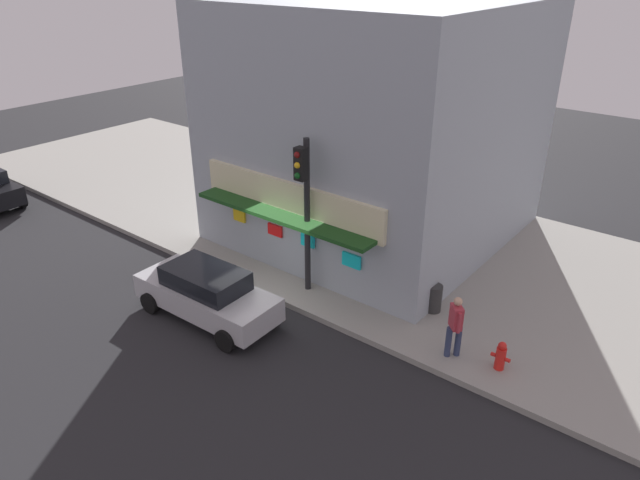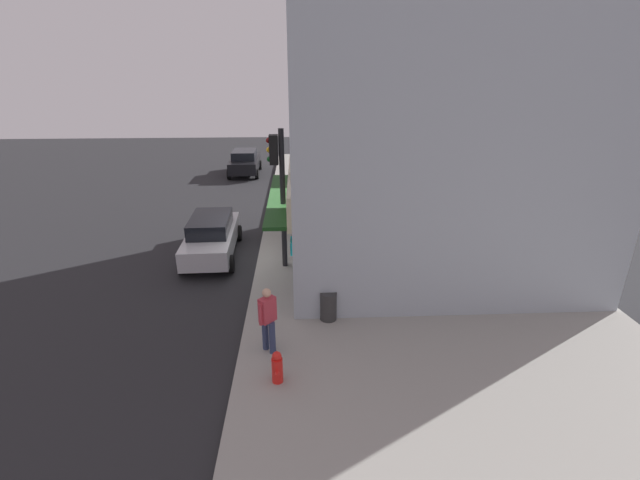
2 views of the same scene
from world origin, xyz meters
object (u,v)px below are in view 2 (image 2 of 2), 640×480
Objects in this scene: fire_hydrant at (277,367)px; parked_car_black at (245,162)px; pedestrian at (268,318)px; parked_car_silver at (212,236)px; trash_can at (328,306)px; potted_plant_by_doorway at (324,253)px; traffic_light at (279,181)px.

fire_hydrant is 21.54m from parked_car_black.
parked_car_silver is at bearing -158.58° from pedestrian.
parked_car_silver is at bearing -140.93° from trash_can.
potted_plant_by_doorway is at bearing 71.58° from parked_car_silver.
parked_car_black is at bearing -171.87° from fire_hydrant.
traffic_light is 5.53× the size of potted_plant_by_doorway.
pedestrian is 0.39× the size of parked_car_silver.
traffic_light reaches higher than fire_hydrant.
parked_car_black is 0.89× the size of parked_car_silver.
traffic_light is 4.74m from trash_can.
parked_car_black is at bearing -163.57° from potted_plant_by_doorway.
pedestrian reaches higher than potted_plant_by_doorway.
potted_plant_by_doorway is at bearing 162.04° from pedestrian.
trash_can is (-2.58, 1.32, 0.03)m from fire_hydrant.
pedestrian is at bearing 7.88° from parked_car_black.
traffic_light reaches higher than potted_plant_by_doorway.
parked_car_silver is (-5.08, -4.12, 0.22)m from trash_can.
fire_hydrant is 8.16m from parked_car_silver.
potted_plant_by_doorway is at bearing 167.47° from fire_hydrant.
parked_car_silver is at bearing -117.95° from traffic_light.
parked_car_black is (-18.74, -4.37, 0.23)m from trash_can.
fire_hydrant is at bearing -27.06° from trash_can.
pedestrian is (1.41, -1.58, 0.54)m from trash_can.
trash_can is at bearing -1.13° from potted_plant_by_doorway.
traffic_light is 1.21× the size of parked_car_black.
trash_can is 0.95× the size of potted_plant_by_doorway.
trash_can reaches higher than fire_hydrant.
parked_car_silver is (13.66, 0.24, -0.01)m from parked_car_black.
trash_can is at bearing 131.78° from pedestrian.
fire_hydrant is at bearing 0.94° from traffic_light.
potted_plant_by_doorway is 0.22× the size of parked_car_black.
traffic_light is at bearing -88.62° from potted_plant_by_doorway.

